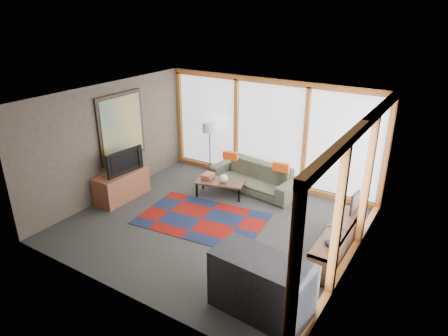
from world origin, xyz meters
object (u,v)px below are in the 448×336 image
Objects in this scene: television at (122,161)px; bookshelf at (337,241)px; coffee_table at (220,188)px; tv_console at (122,185)px; floor_lamp at (210,149)px; bar_counter at (261,286)px; sofa at (254,177)px.

bookshelf is at bearing -79.37° from television.
coffee_table is 0.84× the size of tv_console.
tv_console is at bearing -144.19° from coffee_table.
floor_lamp is 0.70× the size of bookshelf.
floor_lamp is 2.33m from television.
tv_console is 4.66m from bar_counter.
floor_lamp reaches higher than coffee_table.
bookshelf is 2.08m from bar_counter.
bookshelf is at bearing 5.19° from tv_console.
tv_console is (-0.97, -2.18, -0.39)m from floor_lamp.
sofa is 3.09m from television.
bar_counter is at bearing -19.73° from tv_console.
bookshelf is 2.12× the size of television.
television is 4.64m from bar_counter.
floor_lamp is 4.29m from bookshelf.
floor_lamp reaches higher than sofa.
floor_lamp is 1.11× the size of tv_console.
television is (-4.80, -0.40, 0.67)m from bookshelf.
floor_lamp is at bearing 155.97° from bookshelf.
bookshelf is 1.41× the size of bar_counter.
coffee_table is 3.15m from bookshelf.
coffee_table is at bearing 163.77° from bookshelf.
television reaches higher than bar_counter.
television is at bearing 163.77° from bar_counter.
television is at bearing -175.23° from bookshelf.
television is at bearing -144.14° from coffee_table.
television reaches higher than bookshelf.
bookshelf is 4.88m from tv_console.
sofa is at bearing 40.54° from tv_console.
tv_console is at bearing -132.16° from sofa.
coffee_table is 2.31m from television.
sofa is 1.53× the size of floor_lamp.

